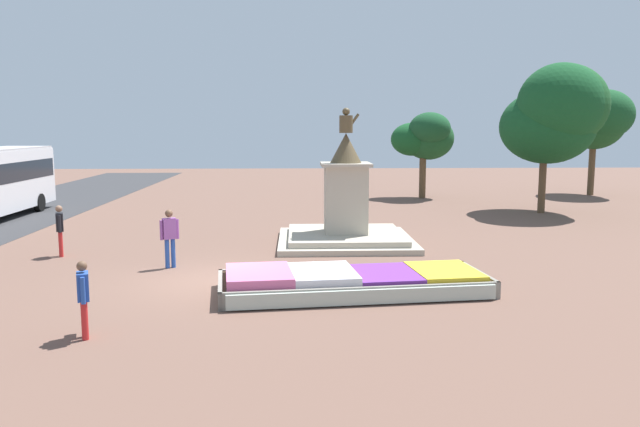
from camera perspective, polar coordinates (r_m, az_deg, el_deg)
ground_plane at (r=17.35m, az=-9.65°, el=-6.12°), size 94.50×94.50×0.00m
flower_planter at (r=15.90m, az=2.67°, el=-6.31°), size 7.05×3.30×0.64m
statue_monument at (r=22.47m, az=2.35°, el=-0.02°), size 4.80×4.80×4.85m
pedestrian_with_handbag at (r=13.26m, az=-20.82°, el=-7.00°), size 0.36×0.71×1.57m
pedestrian_near_planter at (r=19.04m, az=-13.59°, el=-1.84°), size 0.52×0.36×1.76m
pedestrian_crossing_plaza at (r=21.84m, az=-22.69°, el=-1.15°), size 0.34×0.54×1.67m
park_tree_far_left at (r=32.14m, az=20.76°, el=8.55°), size 4.76×5.41×7.17m
park_tree_behind_statue at (r=42.09m, az=23.98°, el=8.11°), size 3.74×5.01×6.56m
park_tree_far_right at (r=37.42m, az=9.49°, el=6.94°), size 3.72×3.19×5.04m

